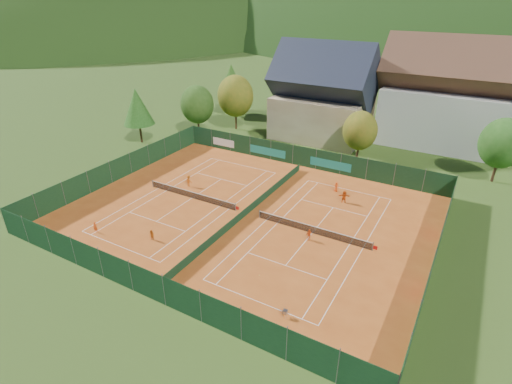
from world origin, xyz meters
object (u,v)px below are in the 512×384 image
Objects in this scene: chalet at (323,98)px; player_left_near at (95,227)px; player_left_far at (189,181)px; hotel_block_a at (450,100)px; ball_hopper at (285,312)px; player_left_mid at (152,235)px; player_right_far_a at (336,187)px; player_right_near at (309,235)px; player_right_far_b at (344,197)px.

chalet is 13.58× the size of player_left_near.
chalet is 29.06m from player_left_far.
hotel_block_a reaches higher than ball_hopper.
player_left_near is 0.78× the size of player_left_far.
player_left_mid is 23.68m from player_right_far_a.
chalet is 20.25× the size of ball_hopper.
player_right_near is 0.82× the size of player_right_far_b.
hotel_block_a reaches higher than player_right_near.
player_left_far reaches higher than player_left_mid.
player_right_near is 1.00× the size of player_right_far_a.
player_left_far is 19.06m from player_right_near.
player_left_mid reaches higher than ball_hopper.
player_right_near is (13.99, 8.02, 0.05)m from player_left_mid.
hotel_block_a reaches higher than player_right_far_b.
hotel_block_a is 50.80m from player_left_mid.
ball_hopper is at bearing -131.90° from player_right_near.
chalet is at bearing -83.98° from player_right_far_b.
player_right_near is 9.68m from player_right_far_b.
hotel_block_a is at bearing 83.92° from ball_hopper.
player_right_far_a is at bearing -109.91° from hotel_block_a.
player_right_far_b is at bearing -104.90° from hotel_block_a.
player_right_far_a is (9.82, -19.34, -5.98)m from chalet.
player_left_far is (-21.32, 14.87, 0.21)m from ball_hopper.
player_left_mid is 12.79m from player_left_far.
player_left_mid is at bearing -115.66° from hotel_block_a.
ball_hopper is 0.62× the size of player_right_near.
ball_hopper is 11.30m from player_right_near.
hotel_block_a is at bearing -127.10° from player_right_far_b.
player_right_far_b is (19.11, 5.78, 0.02)m from player_left_far.
hotel_block_a is 13.84× the size of player_right_far_b.
chalet reaches higher than player_right_near.
chalet reaches higher than player_left_far.
chalet is 12.59× the size of player_right_near.
ball_hopper is 0.51× the size of player_right_far_b.
chalet is at bearing -162.47° from hotel_block_a.
player_left_near reaches higher than player_left_mid.
ball_hopper is at bearing -30.08° from player_left_near.
player_right_near is (11.19, -31.35, -5.98)m from chalet.
player_right_far_b is at bearing -168.72° from player_left_far.
player_left_far is at bearing 56.11° from player_left_near.
player_right_far_b is at bearing 134.03° from player_right_far_a.
player_left_far is at bearing -128.34° from hotel_block_a.
player_right_far_a is at bearing 21.93° from player_left_near.
player_left_near is 0.76× the size of player_right_far_b.
player_left_mid is 0.76× the size of player_right_far_b.
player_left_mid is 16.13m from player_right_near.
player_left_near is 6.53m from player_left_mid.
chalet reaches higher than player_left_near.
player_left_far is (1.61, 13.72, 0.17)m from player_left_near.
hotel_block_a is 18.10× the size of player_left_near.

